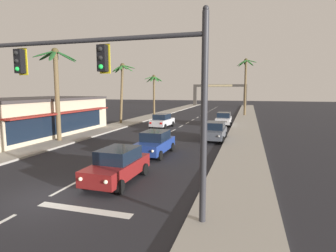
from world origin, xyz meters
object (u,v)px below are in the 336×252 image
at_px(palm_left_farthest, 154,86).
at_px(town_gateway_arch, 220,92).
at_px(storefront_strip_left, 30,117).
at_px(sedan_lead_at_stop_bar, 118,165).
at_px(sedan_parked_nearest_kerb, 215,131).
at_px(palm_left_second, 56,80).
at_px(sedan_parked_mid_kerb, 224,119).
at_px(sedan_third_in_queue, 155,143).
at_px(sedan_oncoming_far, 162,121).
at_px(palm_right_farthest, 246,77).
at_px(traffic_signal_mast, 108,76).
at_px(palm_left_third, 122,80).

distance_m(palm_left_farthest, town_gateway_arch, 34.11).
bearing_deg(storefront_strip_left, sedan_lead_at_stop_bar, -34.45).
bearing_deg(sedan_parked_nearest_kerb, palm_left_second, -160.79).
height_order(sedan_lead_at_stop_bar, sedan_parked_mid_kerb, same).
height_order(palm_left_second, palm_left_farthest, palm_left_second).
bearing_deg(town_gateway_arch, sedan_parked_nearest_kerb, -84.50).
distance_m(sedan_third_in_queue, sedan_parked_mid_kerb, 18.12).
xyz_separation_m(sedan_oncoming_far, palm_right_farthest, (9.36, 18.64, 5.92)).
bearing_deg(storefront_strip_left, sedan_oncoming_far, 41.85).
xyz_separation_m(sedan_parked_nearest_kerb, palm_right_farthest, (2.16, 25.41, 5.92)).
bearing_deg(sedan_parked_nearest_kerb, sedan_third_in_queue, -116.67).
xyz_separation_m(sedan_oncoming_far, palm_left_farthest, (-6.26, 14.85, 4.36)).
distance_m(palm_left_second, town_gateway_arch, 59.86).
bearing_deg(sedan_lead_at_stop_bar, traffic_signal_mast, -66.79).
bearing_deg(sedan_parked_mid_kerb, palm_left_third, -169.16).
height_order(traffic_signal_mast, sedan_parked_nearest_kerb, traffic_signal_mast).
bearing_deg(town_gateway_arch, palm_right_farthest, -75.79).
height_order(sedan_lead_at_stop_bar, town_gateway_arch, town_gateway_arch).
relative_size(palm_right_farthest, town_gateway_arch, 0.66).
bearing_deg(town_gateway_arch, palm_left_third, -99.85).
height_order(palm_left_farthest, palm_right_farthest, palm_right_farthest).
bearing_deg(traffic_signal_mast, sedan_third_in_queue, 99.23).
height_order(sedan_parked_nearest_kerb, town_gateway_arch, town_gateway_arch).
relative_size(traffic_signal_mast, sedan_parked_nearest_kerb, 2.45).
relative_size(sedan_parked_nearest_kerb, palm_left_second, 0.55).
bearing_deg(storefront_strip_left, palm_left_farthest, 79.69).
bearing_deg(sedan_oncoming_far, palm_left_farthest, 112.86).
bearing_deg(sedan_oncoming_far, palm_left_third, 164.14).
bearing_deg(sedan_parked_nearest_kerb, palm_left_third, 147.38).
bearing_deg(sedan_parked_nearest_kerb, sedan_lead_at_stop_bar, -104.47).
bearing_deg(palm_left_second, sedan_parked_mid_kerb, 50.18).
height_order(traffic_signal_mast, sedan_parked_mid_kerb, traffic_signal_mast).
distance_m(sedan_oncoming_far, palm_left_second, 13.66).
distance_m(traffic_signal_mast, sedan_oncoming_far, 23.84).
bearing_deg(palm_right_farthest, storefront_strip_left, -125.41).
bearing_deg(palm_left_second, palm_left_third, 90.42).
bearing_deg(sedan_third_in_queue, traffic_signal_mast, -80.77).
relative_size(sedan_oncoming_far, sedan_parked_nearest_kerb, 1.01).
distance_m(storefront_strip_left, town_gateway_arch, 58.94).
relative_size(palm_left_farthest, town_gateway_arch, 0.48).
distance_m(sedan_parked_mid_kerb, town_gateway_arch, 44.11).
distance_m(sedan_third_in_queue, palm_left_third, 18.91).
bearing_deg(palm_left_second, town_gateway_arch, 82.39).
height_order(sedan_lead_at_stop_bar, sedan_third_in_queue, same).
relative_size(sedan_oncoming_far, palm_left_second, 0.56).
bearing_deg(palm_left_farthest, sedan_parked_mid_kerb, -38.61).
xyz_separation_m(traffic_signal_mast, sedan_lead_at_stop_bar, (-1.40, 3.26, -4.21)).
height_order(traffic_signal_mast, palm_left_third, palm_left_third).
height_order(palm_left_second, town_gateway_arch, palm_left_second).
bearing_deg(traffic_signal_mast, sedan_oncoming_far, 103.02).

